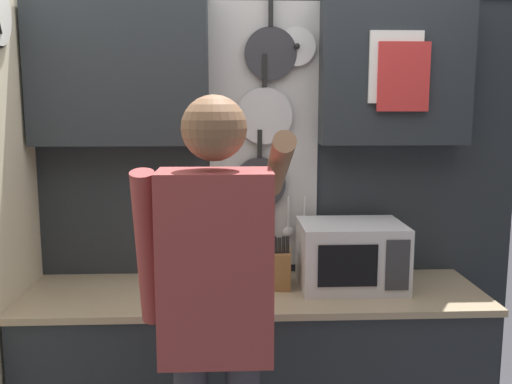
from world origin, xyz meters
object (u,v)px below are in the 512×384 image
microwave (351,255)px  utensil_crock (213,270)px  knife_block (279,268)px  person (216,303)px

microwave → utensil_crock: 0.64m
microwave → knife_block: size_ratio=1.83×
person → utensil_crock: bearing=92.7°
utensil_crock → person: (0.03, -0.66, 0.09)m
knife_block → utensil_crock: size_ratio=0.76×
microwave → knife_block: (-0.33, 0.00, -0.06)m
microwave → person: 0.90m
knife_block → microwave: bearing=-0.1°
microwave → person: (-0.61, -0.66, 0.02)m
utensil_crock → person: size_ratio=0.19×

